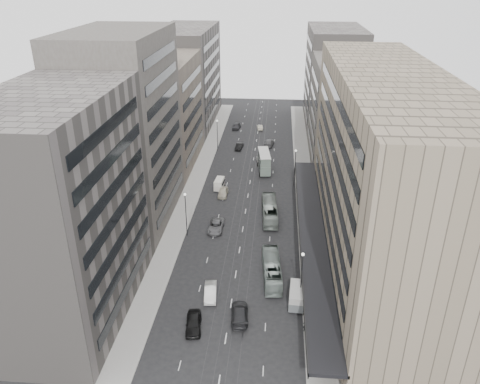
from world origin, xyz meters
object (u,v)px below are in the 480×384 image
(bus_far, at_px, (270,210))
(vw_microbus, at_px, (297,295))
(sedan_0, at_px, (193,323))
(panel_van, at_px, (219,184))
(sedan_1, at_px, (210,292))
(double_decker, at_px, (264,161))
(bus_near, at_px, (272,270))
(sedan_2, at_px, (216,226))
(pedestrian, at_px, (305,325))

(bus_far, distance_m, vw_microbus, 25.50)
(sedan_0, bearing_deg, panel_van, 85.23)
(vw_microbus, xyz_separation_m, sedan_1, (-12.33, 0.64, -0.67))
(panel_van, bearing_deg, double_decker, 54.60)
(double_decker, xyz_separation_m, sedan_0, (-7.26, -53.89, -1.66))
(bus_near, height_order, double_decker, double_decker)
(sedan_1, bearing_deg, panel_van, 89.21)
(double_decker, height_order, sedan_2, double_decker)
(bus_near, relative_size, bus_far, 0.96)
(double_decker, relative_size, vw_microbus, 1.75)
(bus_near, bearing_deg, bus_far, -92.33)
(bus_far, distance_m, sedan_2, 11.06)
(double_decker, relative_size, pedestrian, 4.41)
(double_decker, height_order, vw_microbus, double_decker)
(vw_microbus, bearing_deg, panel_van, 116.66)
(bus_near, bearing_deg, panel_van, -73.83)
(vw_microbus, relative_size, sedan_2, 0.89)
(bus_near, xyz_separation_m, sedan_0, (-10.00, -12.07, -0.65))
(pedestrian, bearing_deg, panel_van, -98.27)
(sedan_2, bearing_deg, bus_far, 30.59)
(sedan_0, bearing_deg, pedestrian, -5.02)
(bus_far, relative_size, sedan_1, 2.33)
(bus_far, relative_size, vw_microbus, 2.25)
(bus_near, bearing_deg, vw_microbus, 116.66)
(sedan_1, bearing_deg, double_decker, 76.96)
(panel_van, bearing_deg, pedestrian, -63.80)
(vw_microbus, distance_m, panel_van, 40.09)
(double_decker, xyz_separation_m, panel_van, (-9.17, -10.79, -1.20))
(sedan_0, bearing_deg, bus_near, 43.05)
(vw_microbus, bearing_deg, bus_far, 103.94)
(panel_van, bearing_deg, vw_microbus, -62.25)
(panel_van, bearing_deg, sedan_2, -80.10)
(double_decker, relative_size, sedan_2, 1.55)
(bus_far, distance_m, double_decker, 22.74)
(bus_far, relative_size, pedestrian, 5.69)
(sedan_1, xyz_separation_m, pedestrian, (13.33, -6.20, 0.34))
(vw_microbus, bearing_deg, sedan_0, -151.87)
(bus_far, distance_m, panel_van, 16.22)
(double_decker, relative_size, sedan_1, 1.80)
(bus_far, bearing_deg, pedestrian, 96.41)
(sedan_1, distance_m, sedan_2, 19.07)
(vw_microbus, height_order, panel_van, vw_microbus)
(bus_near, relative_size, sedan_0, 2.16)
(pedestrian, bearing_deg, sedan_1, -54.45)
(double_decker, bearing_deg, panel_van, -137.18)
(sedan_1, relative_size, pedestrian, 2.44)
(bus_far, height_order, sedan_0, bus_far)
(bus_near, relative_size, vw_microbus, 2.15)
(panel_van, xyz_separation_m, sedan_0, (1.91, -43.10, -0.46))
(vw_microbus, height_order, sedan_1, vw_microbus)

